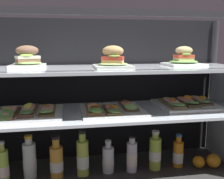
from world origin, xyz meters
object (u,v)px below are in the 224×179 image
at_px(juice_bottle_back_right, 30,160).
at_px(orange_fruit_beside_bottles, 213,161).
at_px(juice_bottle_front_left_end, 178,154).
at_px(juice_bottle_near_post, 57,161).
at_px(plated_roll_sandwich_mid_left, 184,59).
at_px(juice_bottle_front_second, 3,167).
at_px(orange_fruit_near_left_post, 199,162).
at_px(juice_bottle_back_left, 83,157).
at_px(open_sandwich_tray_far_left, 186,103).
at_px(plated_roll_sandwich_left_of_center, 112,60).
at_px(juice_bottle_back_center, 155,153).
at_px(plated_roll_sandwich_near_left_corner, 28,59).
at_px(open_sandwich_tray_far_right, 112,109).
at_px(open_sandwich_tray_center, 29,112).
at_px(juice_bottle_front_middle, 108,159).
at_px(juice_bottle_front_right_end, 132,157).

height_order(juice_bottle_back_right, orange_fruit_beside_bottles, juice_bottle_back_right).
bearing_deg(juice_bottle_front_left_end, juice_bottle_near_post, -179.27).
relative_size(plated_roll_sandwich_mid_left, juice_bottle_back_right, 0.86).
xyz_separation_m(juice_bottle_front_second, orange_fruit_near_left_post, (1.11, -0.02, -0.06)).
bearing_deg(plated_roll_sandwich_mid_left, juice_bottle_back_left, -174.10).
distance_m(plated_roll_sandwich_mid_left, open_sandwich_tray_far_left, 0.26).
bearing_deg(plated_roll_sandwich_left_of_center, juice_bottle_back_left, 170.00).
bearing_deg(juice_bottle_back_left, open_sandwich_tray_far_left, 2.07).
bearing_deg(plated_roll_sandwich_left_of_center, juice_bottle_front_left_end, 4.89).
bearing_deg(plated_roll_sandwich_mid_left, plated_roll_sandwich_left_of_center, -168.31).
xyz_separation_m(juice_bottle_near_post, orange_fruit_beside_bottles, (0.92, -0.04, -0.05)).
bearing_deg(juice_bottle_back_right, juice_bottle_back_left, -3.61).
height_order(juice_bottle_front_second, orange_fruit_beside_bottles, juice_bottle_front_second).
bearing_deg(juice_bottle_front_left_end, juice_bottle_back_center, -177.72).
distance_m(plated_roll_sandwich_mid_left, orange_fruit_beside_bottles, 0.63).
distance_m(juice_bottle_back_right, juice_bottle_front_left_end, 0.86).
relative_size(plated_roll_sandwich_near_left_corner, orange_fruit_beside_bottles, 2.13).
relative_size(plated_roll_sandwich_mid_left, orange_fruit_near_left_post, 3.01).
distance_m(plated_roll_sandwich_left_of_center, orange_fruit_near_left_post, 0.81).
relative_size(plated_roll_sandwich_left_of_center, juice_bottle_near_post, 0.81).
relative_size(open_sandwich_tray_far_right, orange_fruit_beside_bottles, 4.09).
distance_m(open_sandwich_tray_center, juice_bottle_back_right, 0.28).
bearing_deg(open_sandwich_tray_far_right, juice_bottle_front_middle, 115.87).
bearing_deg(open_sandwich_tray_far_left, plated_roll_sandwich_left_of_center, -173.53).
bearing_deg(juice_bottle_front_second, juice_bottle_back_center, 0.85).
bearing_deg(juice_bottle_back_left, juice_bottle_near_post, -178.78).
bearing_deg(orange_fruit_beside_bottles, plated_roll_sandwich_left_of_center, 178.52).
distance_m(open_sandwich_tray_far_left, orange_fruit_near_left_post, 0.36).
relative_size(plated_roll_sandwich_mid_left, juice_bottle_front_right_end, 0.96).
relative_size(juice_bottle_near_post, orange_fruit_near_left_post, 3.45).
bearing_deg(plated_roll_sandwich_near_left_corner, juice_bottle_front_left_end, -3.68).
bearing_deg(orange_fruit_beside_bottles, juice_bottle_front_left_end, 166.02).
bearing_deg(plated_roll_sandwich_near_left_corner, orange_fruit_beside_bottles, -5.71).
bearing_deg(juice_bottle_near_post, open_sandwich_tray_center, -173.63).
bearing_deg(open_sandwich_tray_far_right, plated_roll_sandwich_left_of_center, -65.67).
relative_size(juice_bottle_near_post, juice_bottle_back_center, 1.03).
bearing_deg(juice_bottle_front_left_end, open_sandwich_tray_center, -178.39).
relative_size(plated_roll_sandwich_mid_left, juice_bottle_back_left, 0.80).
bearing_deg(plated_roll_sandwich_left_of_center, juice_bottle_near_post, 175.21).
relative_size(open_sandwich_tray_far_left, juice_bottle_near_post, 1.42).
bearing_deg(orange_fruit_near_left_post, open_sandwich_tray_center, 179.24).
bearing_deg(open_sandwich_tray_far_right, juice_bottle_front_left_end, 3.94).
height_order(plated_roll_sandwich_left_of_center, juice_bottle_back_right, plated_roll_sandwich_left_of_center).
relative_size(plated_roll_sandwich_mid_left, juice_bottle_back_center, 0.89).
bearing_deg(plated_roll_sandwich_left_of_center, open_sandwich_tray_far_right, 114.33).
bearing_deg(open_sandwich_tray_far_right, juice_bottle_back_right, 174.86).
bearing_deg(juice_bottle_front_middle, juice_bottle_front_second, -177.94).
relative_size(plated_roll_sandwich_near_left_corner, juice_bottle_front_right_end, 0.82).
relative_size(plated_roll_sandwich_mid_left, juice_bottle_front_middle, 1.09).
height_order(juice_bottle_front_second, juice_bottle_front_middle, juice_bottle_front_second).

